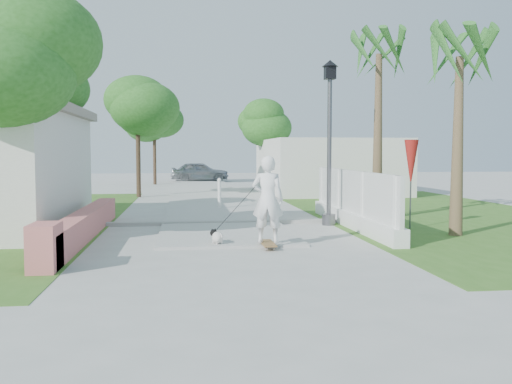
{
  "coord_description": "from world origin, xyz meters",
  "views": [
    {
      "loc": [
        -0.98,
        -9.54,
        1.98
      ],
      "look_at": [
        0.58,
        2.94,
        1.1
      ],
      "focal_mm": 40.0,
      "sensor_mm": 36.0,
      "label": 1
    }
  ],
  "objects": [
    {
      "name": "path_strip",
      "position": [
        0.0,
        20.0,
        0.03
      ],
      "size": [
        3.2,
        36.0,
        0.06
      ],
      "primitive_type": "cube",
      "color": "#B7B7B2",
      "rests_on": "ground"
    },
    {
      "name": "tree_path_far",
      "position": [
        -2.78,
        25.98,
        3.82
      ],
      "size": [
        3.2,
        3.2,
        5.17
      ],
      "color": "#4C3826",
      "rests_on": "ground"
    },
    {
      "name": "lattice_fence",
      "position": [
        3.4,
        5.0,
        0.54
      ],
      "size": [
        0.35,
        7.0,
        1.5
      ],
      "color": "white",
      "rests_on": "ground"
    },
    {
      "name": "grass_right",
      "position": [
        7.0,
        8.0,
        0.01
      ],
      "size": [
        8.0,
        20.0,
        0.01
      ],
      "primitive_type": "cube",
      "color": "#396921",
      "rests_on": "ground"
    },
    {
      "name": "parked_car",
      "position": [
        0.05,
        29.38,
        0.67
      ],
      "size": [
        3.91,
        1.58,
        1.33
      ],
      "primitive_type": "imported",
      "rotation": [
        0.0,
        0.0,
        1.57
      ],
      "color": "#97999E",
      "rests_on": "ground"
    },
    {
      "name": "tree_path_right",
      "position": [
        3.22,
        19.98,
        3.49
      ],
      "size": [
        3.0,
        3.0,
        4.79
      ],
      "color": "#4C3826",
      "rests_on": "ground"
    },
    {
      "name": "building_right",
      "position": [
        6.0,
        18.0,
        1.3
      ],
      "size": [
        6.0,
        8.0,
        2.6
      ],
      "primitive_type": "cube",
      "color": "silver",
      "rests_on": "ground"
    },
    {
      "name": "tree_path_left",
      "position": [
        -2.98,
        15.98,
        3.82
      ],
      "size": [
        3.4,
        3.4,
        5.23
      ],
      "color": "#4C3826",
      "rests_on": "ground"
    },
    {
      "name": "curb",
      "position": [
        0.0,
        6.0,
        0.05
      ],
      "size": [
        6.5,
        0.25,
        0.1
      ],
      "primitive_type": "cube",
      "color": "#999993",
      "rests_on": "ground"
    },
    {
      "name": "tree_left_near",
      "position": [
        -4.48,
        2.98,
        3.82
      ],
      "size": [
        3.6,
        3.6,
        5.28
      ],
      "color": "#4C3826",
      "rests_on": "ground"
    },
    {
      "name": "tree_left_mid",
      "position": [
        -5.48,
        8.48,
        3.5
      ],
      "size": [
        3.2,
        3.2,
        4.85
      ],
      "color": "#4C3826",
      "rests_on": "ground"
    },
    {
      "name": "palm_far",
      "position": [
        4.6,
        6.5,
        4.48
      ],
      "size": [
        1.8,
        1.8,
        5.3
      ],
      "color": "brown",
      "rests_on": "ground"
    },
    {
      "name": "patio_umbrella",
      "position": [
        4.8,
        4.5,
        1.69
      ],
      "size": [
        0.36,
        0.36,
        2.3
      ],
      "color": "#59595E",
      "rests_on": "ground"
    },
    {
      "name": "pink_wall",
      "position": [
        -3.3,
        3.55,
        0.31
      ],
      "size": [
        0.45,
        8.2,
        0.8
      ],
      "color": "#CB6D68",
      "rests_on": "ground"
    },
    {
      "name": "skateboarder",
      "position": [
        0.45,
        2.14,
        0.9
      ],
      "size": [
        1.39,
        1.01,
        1.91
      ],
      "rotation": [
        0.0,
        0.0,
        2.86
      ],
      "color": "olive",
      "rests_on": "ground"
    },
    {
      "name": "bollard",
      "position": [
        0.2,
        10.0,
        0.58
      ],
      "size": [
        0.14,
        0.14,
        1.09
      ],
      "color": "white",
      "rests_on": "ground"
    },
    {
      "name": "ground",
      "position": [
        0.0,
        0.0,
        0.0
      ],
      "size": [
        90.0,
        90.0,
        0.0
      ],
      "primitive_type": "plane",
      "color": "#B7B7B2",
      "rests_on": "ground"
    },
    {
      "name": "palm_near",
      "position": [
        5.4,
        3.2,
        3.95
      ],
      "size": [
        1.8,
        1.8,
        4.7
      ],
      "color": "brown",
      "rests_on": "ground"
    },
    {
      "name": "dog",
      "position": [
        -0.32,
        2.39,
        0.2
      ],
      "size": [
        0.37,
        0.51,
        0.36
      ],
      "rotation": [
        0.0,
        0.0,
        0.39
      ],
      "color": "silver",
      "rests_on": "ground"
    },
    {
      "name": "street_lamp",
      "position": [
        2.9,
        5.5,
        2.43
      ],
      "size": [
        0.44,
        0.44,
        4.44
      ],
      "color": "#59595E",
      "rests_on": "ground"
    }
  ]
}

